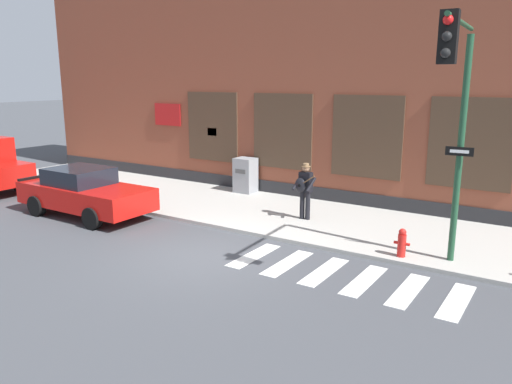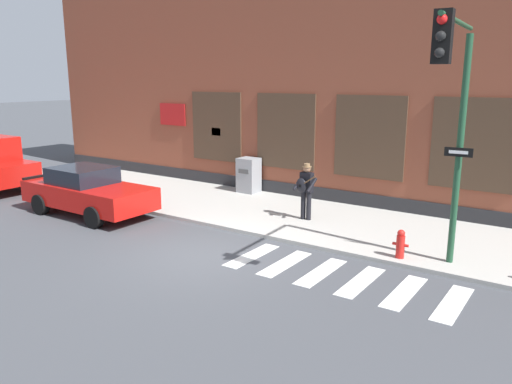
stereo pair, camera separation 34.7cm
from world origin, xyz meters
TOP-DOWN VIEW (x-y plane):
  - ground_plane at (0.00, 0.00)m, footprint 160.00×160.00m
  - sidewalk at (0.00, 4.20)m, footprint 28.00×4.52m
  - building_backdrop at (-0.00, 8.45)m, footprint 28.00×4.06m
  - crosswalk at (3.37, 0.64)m, footprint 5.20×1.90m
  - red_car at (-5.57, 0.82)m, footprint 4.60×1.99m
  - busker at (0.66, 3.92)m, footprint 0.71×0.54m
  - traffic_light at (5.26, 1.53)m, footprint 0.61×3.14m
  - utility_box at (-2.91, 6.00)m, footprint 0.74×0.67m
  - fire_hydrant at (4.14, 2.29)m, footprint 0.38×0.20m

SIDE VIEW (x-z plane):
  - ground_plane at x=0.00m, z-range 0.00..0.00m
  - crosswalk at x=3.37m, z-range 0.00..0.01m
  - sidewalk at x=0.00m, z-range 0.00..0.11m
  - fire_hydrant at x=4.14m, z-range 0.10..0.80m
  - utility_box at x=-2.91m, z-range 0.11..1.40m
  - red_car at x=-5.57m, z-range 0.01..1.54m
  - busker at x=0.66m, z-range 0.22..1.94m
  - traffic_light at x=5.26m, z-range 1.12..6.43m
  - building_backdrop at x=0.00m, z-range -0.01..8.71m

